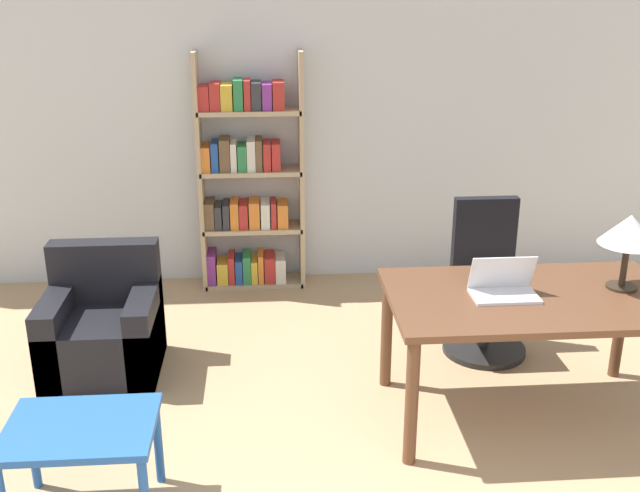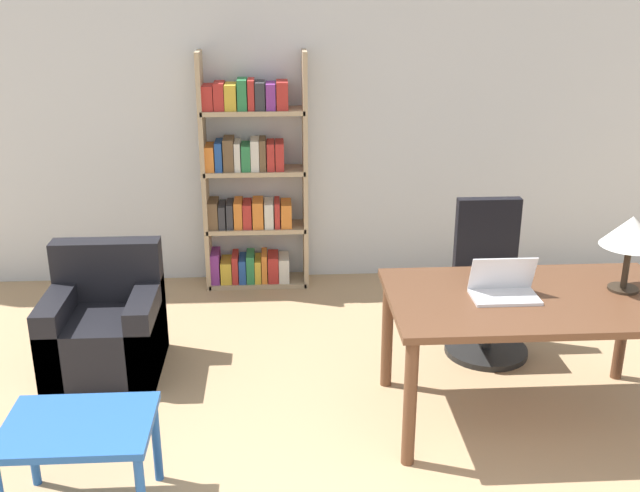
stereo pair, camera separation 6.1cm
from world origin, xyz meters
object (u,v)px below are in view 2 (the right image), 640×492
at_px(laptop, 504,288).
at_px(armchair, 105,330).
at_px(side_table_blue, 79,436).
at_px(table_lamp, 631,233).
at_px(office_chair, 488,289).
at_px(desk, 532,312).
at_px(bookshelf, 251,185).

relative_size(laptop, armchair, 0.45).
bearing_deg(laptop, side_table_blue, -162.32).
distance_m(table_lamp, side_table_blue, 3.07).
xyz_separation_m(office_chair, side_table_blue, (-2.36, -1.55, -0.02)).
xyz_separation_m(desk, table_lamp, (0.53, 0.06, 0.43)).
xyz_separation_m(office_chair, bookshelf, (-1.63, 1.26, 0.41)).
relative_size(desk, office_chair, 1.54).
distance_m(table_lamp, bookshelf, 3.00).
distance_m(office_chair, armchair, 2.56).
bearing_deg(armchair, desk, -16.01).
xyz_separation_m(table_lamp, side_table_blue, (-2.89, -0.75, -0.69)).
distance_m(desk, armchair, 2.68).
height_order(desk, bookshelf, bookshelf).
bearing_deg(side_table_blue, office_chair, 33.36).
distance_m(side_table_blue, bookshelf, 2.94).
bearing_deg(bookshelf, armchair, -123.59).
bearing_deg(laptop, table_lamp, 4.53).
distance_m(desk, table_lamp, 0.69).
bearing_deg(laptop, office_chair, 78.53).
xyz_separation_m(laptop, side_table_blue, (-2.19, -0.70, -0.40)).
relative_size(table_lamp, side_table_blue, 0.63).
relative_size(laptop, office_chair, 0.35).
bearing_deg(desk, table_lamp, 6.37).
xyz_separation_m(laptop, armchair, (-2.38, 0.73, -0.54)).
bearing_deg(bookshelf, desk, -52.53).
distance_m(desk, bookshelf, 2.68).
relative_size(laptop, bookshelf, 0.19).
relative_size(armchair, bookshelf, 0.43).
relative_size(table_lamp, office_chair, 0.42).
height_order(laptop, bookshelf, bookshelf).
distance_m(desk, side_table_blue, 2.47).
bearing_deg(side_table_blue, bookshelf, 75.39).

